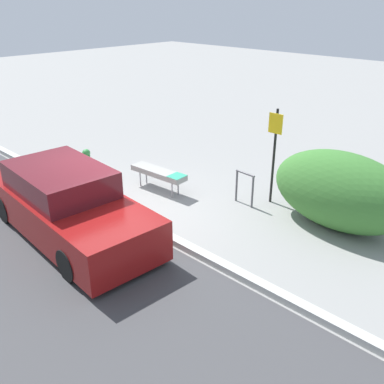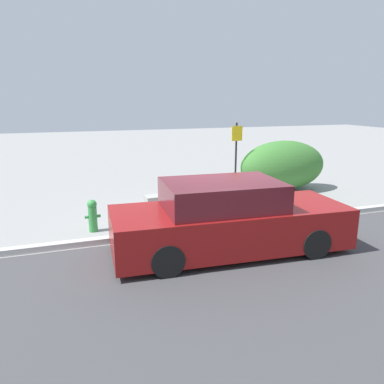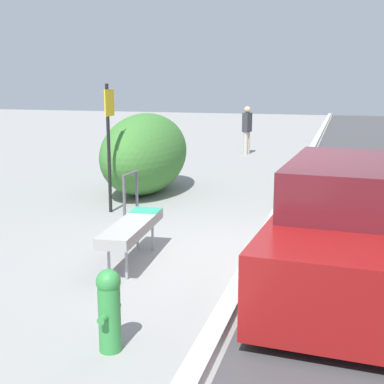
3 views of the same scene
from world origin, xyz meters
TOP-DOWN VIEW (x-y plane):
  - ground_plane at (0.00, 0.00)m, footprint 60.00×60.00m
  - curb at (0.00, 0.00)m, footprint 60.00×0.20m
  - bench at (-0.47, 1.54)m, footprint 1.65×0.52m
  - bike_rack at (1.61, 2.42)m, footprint 0.55×0.08m
  - sign_post at (1.99, 2.97)m, footprint 0.36×0.08m
  - fire_hydrant at (-2.68, 0.85)m, footprint 0.36×0.22m
  - shrub_hedge at (3.72, 2.95)m, footprint 3.05×1.55m
  - parked_car_near at (-0.19, -1.25)m, footprint 4.80×2.00m

SIDE VIEW (x-z plane):
  - ground_plane at x=0.00m, z-range 0.00..0.00m
  - curb at x=0.00m, z-range 0.00..0.13m
  - fire_hydrant at x=-2.68m, z-range 0.03..0.79m
  - bench at x=-0.47m, z-range 0.20..0.77m
  - bike_rack at x=1.61m, z-range 0.09..0.91m
  - parked_car_near at x=-0.19m, z-range -0.07..1.39m
  - shrub_hedge at x=3.72m, z-range 0.00..1.68m
  - sign_post at x=1.99m, z-range 0.23..2.53m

